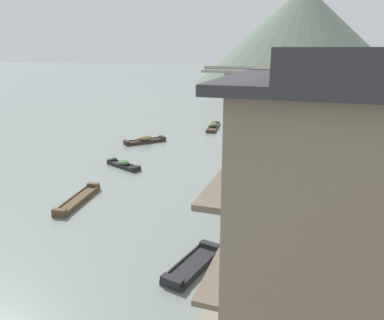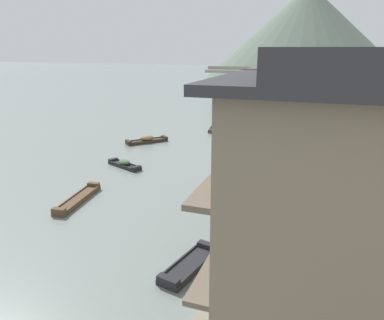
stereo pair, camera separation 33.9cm
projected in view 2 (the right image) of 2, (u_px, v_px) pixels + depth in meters
name	position (u px, v px, depth m)	size (l,w,h in m)	color
boat_moored_nearest	(251.00, 155.00, 32.77)	(1.56, 4.09, 0.49)	#33281E
boat_moored_second	(147.00, 140.00, 37.80)	(3.65, 3.91, 0.79)	#33281E
boat_moored_third	(78.00, 199.00, 23.31)	(1.44, 4.75, 0.49)	brown
boat_moored_far	(216.00, 127.00, 44.35)	(1.84, 5.40, 0.74)	#423328
boat_midriver_drifting	(189.00, 265.00, 16.27)	(1.79, 3.68, 0.46)	#232326
boat_midriver_upstream	(289.00, 111.00, 55.92)	(1.54, 5.02, 0.48)	#423328
boat_upstream_distant	(124.00, 164.00, 30.09)	(3.49, 2.14, 0.63)	#232326
house_waterfront_nearest	(321.00, 219.00, 9.98)	(5.96, 5.76, 8.74)	#7F705B
house_waterfront_second	(320.00, 156.00, 15.74)	(5.68, 7.50, 8.74)	gray
house_waterfront_tall	(326.00, 146.00, 22.39)	(6.27, 5.63, 6.14)	#7F705B
mooring_post_dock_mid	(255.00, 201.00, 20.78)	(0.20, 0.20, 0.98)	#473828
mooring_post_dock_far	(274.00, 163.00, 27.85)	(0.20, 0.20, 0.90)	#473828
stone_bridge	(274.00, 77.00, 74.58)	(28.39, 2.40, 5.56)	gray
hill_far_west	(306.00, 35.00, 98.67)	(55.99, 55.99, 25.04)	#5B6B5B
hill_far_centre	(283.00, 54.00, 129.43)	(37.01, 37.01, 14.28)	#5B6B5B
hill_far_east	(285.00, 47.00, 133.19)	(45.36, 45.36, 19.17)	#5B6B5B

